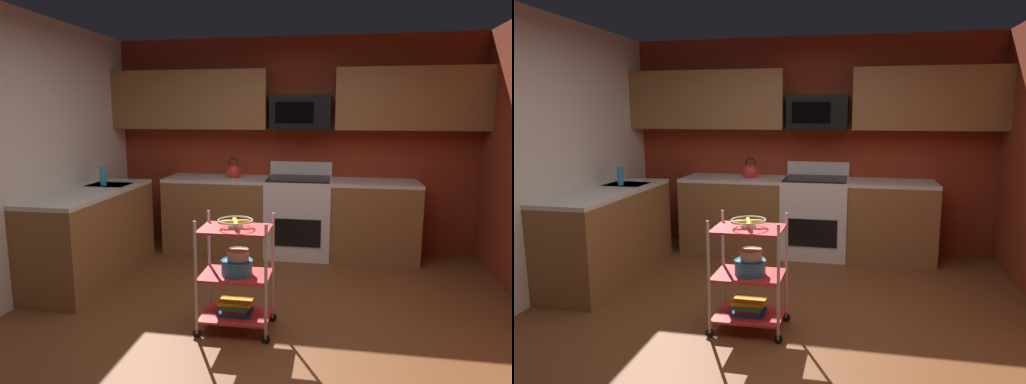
% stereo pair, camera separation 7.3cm
% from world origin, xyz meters
% --- Properties ---
extents(floor, '(4.40, 4.80, 0.04)m').
position_xyz_m(floor, '(0.00, 0.00, -0.02)').
color(floor, brown).
rests_on(floor, ground).
extents(wall_back, '(4.52, 0.06, 2.60)m').
position_xyz_m(wall_back, '(0.00, 2.43, 1.30)').
color(wall_back, maroon).
rests_on(wall_back, ground).
extents(counter_run, '(3.70, 2.30, 0.92)m').
position_xyz_m(counter_run, '(-0.70, 1.68, 0.46)').
color(counter_run, brown).
rests_on(counter_run, ground).
extents(oven_range, '(0.76, 0.65, 1.10)m').
position_xyz_m(oven_range, '(0.12, 2.10, 0.48)').
color(oven_range, white).
rests_on(oven_range, ground).
extents(upper_cabinets, '(4.40, 0.33, 0.70)m').
position_xyz_m(upper_cabinets, '(-0.03, 2.23, 1.85)').
color(upper_cabinets, brown).
extents(microwave, '(0.70, 0.39, 0.40)m').
position_xyz_m(microwave, '(0.12, 2.21, 1.70)').
color(microwave, black).
extents(rolling_cart, '(0.60, 0.39, 0.91)m').
position_xyz_m(rolling_cart, '(-0.20, 0.08, 0.45)').
color(rolling_cart, silver).
rests_on(rolling_cart, ground).
extents(fruit_bowl, '(0.27, 0.27, 0.07)m').
position_xyz_m(fruit_bowl, '(-0.20, 0.08, 0.88)').
color(fruit_bowl, silver).
rests_on(fruit_bowl, rolling_cart).
extents(mixing_bowl_large, '(0.25, 0.25, 0.11)m').
position_xyz_m(mixing_bowl_large, '(-0.19, 0.08, 0.52)').
color(mixing_bowl_large, '#338CBF').
rests_on(mixing_bowl_large, rolling_cart).
extents(mixing_bowl_small, '(0.18, 0.18, 0.08)m').
position_xyz_m(mixing_bowl_small, '(-0.18, 0.08, 0.62)').
color(mixing_bowl_small, silver).
rests_on(mixing_bowl_small, rolling_cart).
extents(book_stack, '(0.26, 0.20, 0.12)m').
position_xyz_m(book_stack, '(-0.20, 0.08, 0.19)').
color(book_stack, '#1E4C8C').
rests_on(book_stack, rolling_cart).
extents(kettle, '(0.21, 0.18, 0.26)m').
position_xyz_m(kettle, '(-0.67, 2.10, 1.00)').
color(kettle, red).
rests_on(kettle, counter_run).
extents(dish_soap_bottle, '(0.06, 0.06, 0.20)m').
position_xyz_m(dish_soap_bottle, '(-1.92, 1.26, 1.02)').
color(dish_soap_bottle, '#2D8CBF').
rests_on(dish_soap_bottle, counter_run).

